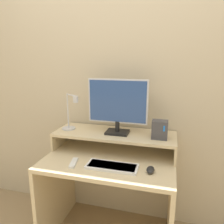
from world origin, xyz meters
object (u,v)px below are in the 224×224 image
Objects in this scene: router_dock at (160,130)px; mouse at (150,170)px; desk_lamp at (71,116)px; remote_control at (74,163)px; monitor at (118,104)px; keyboard at (112,166)px.

router_dock is 0.33m from mouse.
desk_lamp is 3.31× the size of mouse.
router_dock reaches higher than remote_control.
desk_lamp reaches higher than mouse.
monitor is 0.38m from router_dock.
router_dock is at bearing 40.85° from keyboard.
remote_control is at bearing -128.46° from monitor.
mouse reaches higher than keyboard.
monitor is 1.32× the size of keyboard.
desk_lamp is 0.42m from remote_control.
router_dock is at bearing 81.69° from mouse.
desk_lamp is at bearing 179.62° from router_dock.
mouse is (0.71, -0.26, -0.26)m from desk_lamp.
remote_control is at bearing -154.39° from router_dock.
remote_control is (-0.25, -0.32, -0.39)m from monitor.
desk_lamp is at bearing -175.95° from monitor.
mouse is (0.27, 0.01, 0.01)m from keyboard.
mouse is at bearing 1.86° from keyboard.
keyboard is 3.87× the size of mouse.
monitor is at bearing 174.41° from router_dock.
desk_lamp is 0.85× the size of keyboard.
router_dock is 0.46m from keyboard.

